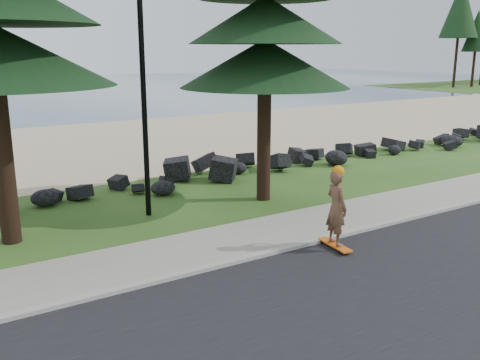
{
  "coord_description": "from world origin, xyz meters",
  "views": [
    {
      "loc": [
        -5.37,
        -9.72,
        4.37
      ],
      "look_at": [
        0.88,
        0.0,
        1.52
      ],
      "focal_mm": 40.0,
      "sensor_mm": 36.0,
      "label": 1
    }
  ],
  "objects": [
    {
      "name": "ground",
      "position": [
        0.0,
        0.0,
        0.0
      ],
      "size": [
        160.0,
        160.0,
        0.0
      ],
      "primitive_type": "plane",
      "color": "#294816",
      "rests_on": "ground"
    },
    {
      "name": "road",
      "position": [
        0.0,
        -4.5,
        0.01
      ],
      "size": [
        160.0,
        7.0,
        0.02
      ],
      "primitive_type": "cube",
      "color": "black",
      "rests_on": "ground"
    },
    {
      "name": "kerb",
      "position": [
        0.0,
        -0.9,
        0.05
      ],
      "size": [
        160.0,
        0.2,
        0.1
      ],
      "primitive_type": "cube",
      "color": "#A09D90",
      "rests_on": "ground"
    },
    {
      "name": "sidewalk",
      "position": [
        0.0,
        0.2,
        0.04
      ],
      "size": [
        160.0,
        2.0,
        0.08
      ],
      "primitive_type": "cube",
      "color": "gray",
      "rests_on": "ground"
    },
    {
      "name": "beach_sand",
      "position": [
        0.0,
        14.5,
        0.01
      ],
      "size": [
        160.0,
        15.0,
        0.01
      ],
      "primitive_type": "cube",
      "color": "tan",
      "rests_on": "ground"
    },
    {
      "name": "seawall_boulders",
      "position": [
        0.0,
        5.6,
        0.0
      ],
      "size": [
        60.0,
        2.4,
        1.1
      ],
      "primitive_type": null,
      "color": "black",
      "rests_on": "ground"
    },
    {
      "name": "lamp_post",
      "position": [
        0.0,
        3.2,
        4.13
      ],
      "size": [
        0.25,
        0.14,
        8.14
      ],
      "color": "black",
      "rests_on": "ground"
    },
    {
      "name": "skateboarder",
      "position": [
        2.5,
        -1.4,
        0.96
      ],
      "size": [
        0.48,
        1.04,
        1.9
      ],
      "rotation": [
        0.0,
        0.0,
        1.45
      ],
      "color": "#DB560C",
      "rests_on": "ground"
    }
  ]
}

